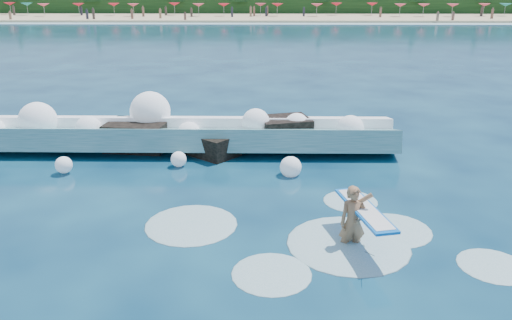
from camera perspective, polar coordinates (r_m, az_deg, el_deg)
The scene contains 11 objects.
ground at distance 13.40m, azimuth -6.61°, elevation -7.71°, with size 200.00×200.00×0.00m, color #07233E.
beach at distance 90.00m, azimuth -0.24°, elevation 15.98°, with size 140.00×20.00×0.40m, color tan.
wet_band at distance 79.04m, azimuth -0.40°, elevation 15.34°, with size 140.00×5.00×0.08m, color silver.
treeline at distance 99.86m, azimuth -0.13°, elevation 17.68°, with size 140.00×4.00×5.00m, color black.
breaking_wave at distance 19.59m, azimuth -9.37°, elevation 2.75°, with size 16.91×2.68×1.46m.
rock_cluster at distance 19.44m, azimuth -5.80°, elevation 2.51°, with size 8.06×3.24×1.33m.
surfer_with_board at distance 12.45m, azimuth 11.30°, elevation -6.69°, with size 1.21×3.01×1.86m.
wave_spray at distance 19.64m, azimuth -12.46°, elevation 4.11°, with size 14.67×4.65×2.16m.
surf_foam at distance 12.92m, azimuth 7.06°, elevation -8.84°, with size 9.26×5.66×0.15m.
beach_umbrellas at distance 91.27m, azimuth -0.35°, elevation 17.33°, with size 113.68×6.72×0.50m.
beachgoers at distance 86.42m, azimuth -1.05°, elevation 16.41°, with size 82.07×13.94×1.94m.
Camera 1 is at (1.71, -11.78, 6.16)m, focal length 35.00 mm.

